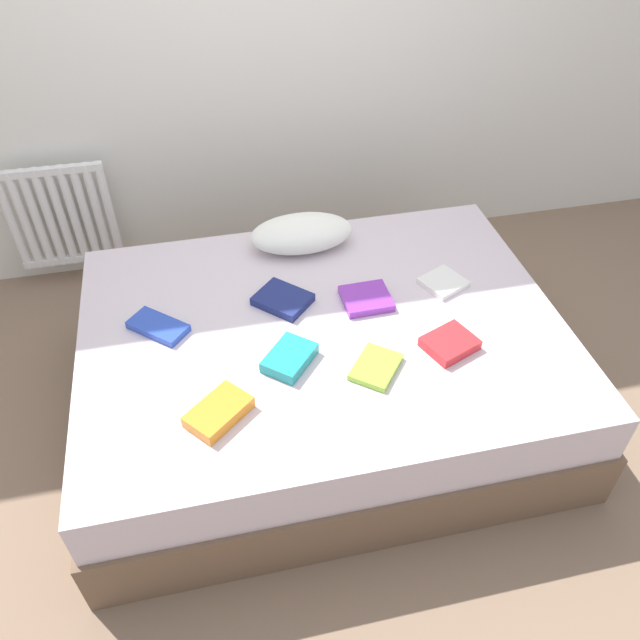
{
  "coord_description": "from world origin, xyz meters",
  "views": [
    {
      "loc": [
        -0.42,
        -1.85,
        2.24
      ],
      "look_at": [
        0.0,
        0.05,
        0.48
      ],
      "focal_mm": 35.24,
      "sensor_mm": 36.0,
      "label": 1
    }
  ],
  "objects": [
    {
      "name": "textbook_purple",
      "position": [
        0.21,
        0.1,
        0.52
      ],
      "size": [
        0.2,
        0.19,
        0.03
      ],
      "primitive_type": "cube",
      "rotation": [
        0.0,
        0.0,
        0.02
      ],
      "color": "purple",
      "rests_on": "bed"
    },
    {
      "name": "bed",
      "position": [
        0.0,
        0.0,
        0.25
      ],
      "size": [
        2.0,
        1.5,
        0.5
      ],
      "color": "brown",
      "rests_on": "ground"
    },
    {
      "name": "pillow",
      "position": [
        0.02,
        0.55,
        0.58
      ],
      "size": [
        0.48,
        0.26,
        0.15
      ],
      "primitive_type": "ellipsoid",
      "color": "white",
      "rests_on": "bed"
    },
    {
      "name": "textbook_lime",
      "position": [
        0.14,
        -0.29,
        0.51
      ],
      "size": [
        0.24,
        0.25,
        0.03
      ],
      "primitive_type": "cube",
      "rotation": [
        0.0,
        0.0,
        0.89
      ],
      "color": "#8CC638",
      "rests_on": "bed"
    },
    {
      "name": "textbook_blue",
      "position": [
        -0.66,
        0.11,
        0.52
      ],
      "size": [
        0.26,
        0.25,
        0.03
      ],
      "primitive_type": "cube",
      "rotation": [
        0.0,
        0.0,
        -0.73
      ],
      "color": "#2847B7",
      "rests_on": "bed"
    },
    {
      "name": "textbook_white",
      "position": [
        0.57,
        0.14,
        0.51
      ],
      "size": [
        0.22,
        0.22,
        0.03
      ],
      "primitive_type": "cube",
      "rotation": [
        0.0,
        0.0,
        0.43
      ],
      "color": "white",
      "rests_on": "bed"
    },
    {
      "name": "textbook_teal",
      "position": [
        -0.17,
        -0.18,
        0.52
      ],
      "size": [
        0.24,
        0.25,
        0.05
      ],
      "primitive_type": "cube",
      "rotation": [
        0.0,
        0.0,
        0.86
      ],
      "color": "teal",
      "rests_on": "bed"
    },
    {
      "name": "radiator",
      "position": [
        -1.14,
        1.2,
        0.42
      ],
      "size": [
        0.54,
        0.04,
        0.58
      ],
      "color": "white",
      "rests_on": "ground"
    },
    {
      "name": "textbook_orange",
      "position": [
        -0.46,
        -0.39,
        0.52
      ],
      "size": [
        0.26,
        0.25,
        0.05
      ],
      "primitive_type": "cube",
      "rotation": [
        0.0,
        0.0,
        0.7
      ],
      "color": "orange",
      "rests_on": "bed"
    },
    {
      "name": "textbook_navy",
      "position": [
        -0.14,
        0.17,
        0.52
      ],
      "size": [
        0.28,
        0.28,
        0.04
      ],
      "primitive_type": "cube",
      "rotation": [
        0.0,
        0.0,
        -0.78
      ],
      "color": "navy",
      "rests_on": "bed"
    },
    {
      "name": "ground_plane",
      "position": [
        0.0,
        0.0,
        0.0
      ],
      "size": [
        8.0,
        8.0,
        0.0
      ],
      "primitive_type": "plane",
      "color": "#7F6651"
    },
    {
      "name": "textbook_red",
      "position": [
        0.46,
        -0.24,
        0.52
      ],
      "size": [
        0.24,
        0.22,
        0.04
      ],
      "primitive_type": "cube",
      "rotation": [
        0.0,
        0.0,
        0.38
      ],
      "color": "red",
      "rests_on": "bed"
    }
  ]
}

